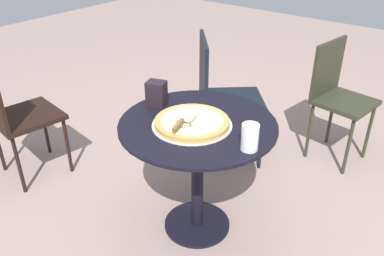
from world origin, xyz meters
TOP-DOWN VIEW (x-y plane):
  - ground_plane at (0.00, 0.00)m, footprint 10.00×10.00m
  - patio_table at (0.00, 0.00)m, footprint 0.81×0.81m
  - pizza_on_tray at (-0.01, -0.04)m, footprint 0.40×0.40m
  - pizza_server at (-0.01, -0.11)m, footprint 0.11×0.22m
  - drinking_cup at (0.33, -0.05)m, footprint 0.08×0.08m
  - napkin_dispenser at (-0.30, 0.02)m, footprint 0.12×0.11m
  - patio_chair_near at (0.29, 1.22)m, footprint 0.41×0.41m
  - patio_chair_far at (-0.33, 0.70)m, footprint 0.61×0.61m
  - patio_chair_corner at (-1.23, -0.34)m, footprint 0.45×0.45m

SIDE VIEW (x-z plane):
  - ground_plane at x=0.00m, z-range 0.00..0.00m
  - patio_chair_near at x=0.29m, z-range 0.08..0.93m
  - patio_chair_corner at x=-1.23m, z-range 0.07..0.96m
  - patio_chair_far at x=-0.33m, z-range 0.07..0.96m
  - patio_table at x=0.00m, z-range 0.18..0.86m
  - pizza_on_tray at x=-0.01m, z-range 0.68..0.72m
  - pizza_server at x=-0.01m, z-range 0.73..0.75m
  - drinking_cup at x=0.33m, z-range 0.69..0.81m
  - napkin_dispenser at x=-0.30m, z-range 0.69..0.82m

